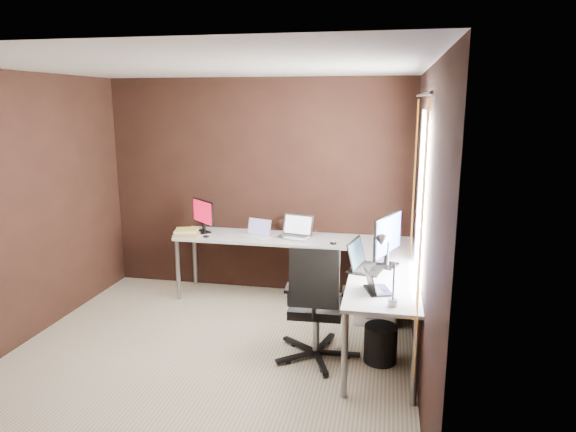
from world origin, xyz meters
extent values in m
cube|color=beige|center=(0.00, 0.00, 0.00)|extent=(3.60, 3.60, 0.00)
cube|color=white|center=(0.00, 0.00, 2.50)|extent=(3.60, 3.60, 0.00)
cube|color=black|center=(0.00, 1.80, 1.25)|extent=(3.60, 0.00, 2.50)
cube|color=black|center=(0.00, -1.80, 1.25)|extent=(3.60, 0.00, 2.50)
cube|color=black|center=(-1.80, 0.00, 1.25)|extent=(0.00, 3.60, 2.50)
cube|color=black|center=(1.80, 0.00, 1.25)|extent=(0.00, 3.60, 2.50)
cube|color=white|center=(1.79, 0.35, 1.45)|extent=(0.00, 1.00, 1.30)
cube|color=#F9AA1D|center=(1.75, -0.38, 1.25)|extent=(0.01, 0.35, 2.00)
cube|color=#F9AA1D|center=(1.75, 1.07, 1.25)|extent=(0.01, 0.35, 2.00)
cylinder|color=slate|center=(1.75, 0.35, 2.28)|extent=(0.02, 1.90, 0.02)
cube|color=white|center=(0.48, 1.50, 0.71)|extent=(2.65, 0.60, 0.03)
cube|color=white|center=(1.50, 0.38, 0.71)|extent=(0.60, 1.65, 0.03)
cylinder|color=slate|center=(-0.81, 1.24, 0.35)|extent=(0.05, 0.05, 0.70)
cylinder|color=slate|center=(-0.81, 1.76, 0.35)|extent=(0.05, 0.05, 0.70)
cylinder|color=slate|center=(1.24, -0.41, 0.35)|extent=(0.05, 0.05, 0.70)
cylinder|color=slate|center=(1.76, -0.41, 0.35)|extent=(0.05, 0.05, 0.70)
cylinder|color=slate|center=(1.76, 1.76, 0.35)|extent=(0.05, 0.05, 0.70)
cube|color=white|center=(1.43, 1.15, 0.30)|extent=(0.42, 0.50, 0.60)
cube|color=black|center=(-0.61, 1.53, 0.74)|extent=(0.23, 0.22, 0.01)
cube|color=black|center=(-0.59, 1.55, 0.79)|extent=(0.05, 0.05, 0.09)
cube|color=black|center=(-0.59, 1.55, 0.97)|extent=(0.35, 0.30, 0.28)
cube|color=#BB0A27|center=(-0.60, 1.53, 0.97)|extent=(0.32, 0.27, 0.25)
cube|color=black|center=(1.54, 0.67, 0.74)|extent=(0.22, 0.26, 0.01)
cube|color=black|center=(1.52, 0.67, 0.80)|extent=(0.05, 0.06, 0.10)
cube|color=black|center=(1.52, 0.67, 1.03)|extent=(0.24, 0.56, 0.37)
cube|color=#2131BD|center=(1.53, 0.67, 1.03)|extent=(0.21, 0.53, 0.34)
cube|color=white|center=(0.06, 1.42, 0.74)|extent=(0.34, 0.29, 0.02)
cube|color=white|center=(0.09, 1.50, 0.84)|extent=(0.30, 0.14, 0.18)
cube|color=slate|center=(0.09, 1.49, 0.84)|extent=(0.26, 0.12, 0.16)
cube|color=silver|center=(0.49, 1.51, 0.74)|extent=(0.42, 0.34, 0.02)
cube|color=silver|center=(0.52, 1.60, 0.86)|extent=(0.37, 0.16, 0.23)
cube|color=white|center=(0.51, 1.60, 0.86)|extent=(0.32, 0.13, 0.19)
cube|color=black|center=(1.35, 0.53, 0.74)|extent=(0.36, 0.45, 0.02)
cube|color=black|center=(1.25, 0.56, 0.87)|extent=(0.16, 0.41, 0.25)
cube|color=#172937|center=(1.25, 0.56, 0.87)|extent=(0.14, 0.36, 0.21)
cube|color=black|center=(1.46, -0.01, 0.74)|extent=(0.25, 0.30, 0.02)
cube|color=black|center=(1.40, -0.03, 0.83)|extent=(0.13, 0.26, 0.16)
cube|color=#CC5780|center=(1.40, -0.03, 0.83)|extent=(0.11, 0.23, 0.14)
cube|color=tan|center=(-0.73, 1.34, 0.74)|extent=(0.28, 0.23, 0.03)
cube|color=#AFB637|center=(-0.73, 1.34, 0.77)|extent=(0.27, 0.23, 0.02)
cube|color=white|center=(-0.73, 1.34, 0.79)|extent=(0.29, 0.25, 0.02)
cube|color=#AFB637|center=(-0.73, 1.34, 0.81)|extent=(0.28, 0.24, 0.02)
ellipsoid|color=black|center=(-0.48, 1.30, 0.75)|extent=(0.09, 0.07, 0.03)
ellipsoid|color=black|center=(0.95, 1.30, 0.74)|extent=(0.09, 0.07, 0.03)
cylinder|color=slate|center=(1.58, -0.30, 0.76)|extent=(0.07, 0.07, 0.05)
cylinder|color=slate|center=(1.58, -0.30, 0.93)|extent=(0.02, 0.02, 0.29)
cylinder|color=slate|center=(1.53, -0.27, 1.12)|extent=(0.02, 0.16, 0.21)
cone|color=slate|center=(1.48, -0.20, 1.19)|extent=(0.09, 0.11, 0.12)
cylinder|color=slate|center=(0.94, 0.19, 0.25)|extent=(0.06, 0.06, 0.37)
cube|color=black|center=(0.94, 0.19, 0.46)|extent=(0.47, 0.47, 0.08)
cube|color=black|center=(0.94, -0.02, 0.81)|extent=(0.42, 0.13, 0.49)
cylinder|color=black|center=(1.50, 0.21, 0.17)|extent=(0.37, 0.37, 0.33)
camera|label=1|loc=(1.52, -3.98, 2.22)|focal=32.00mm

